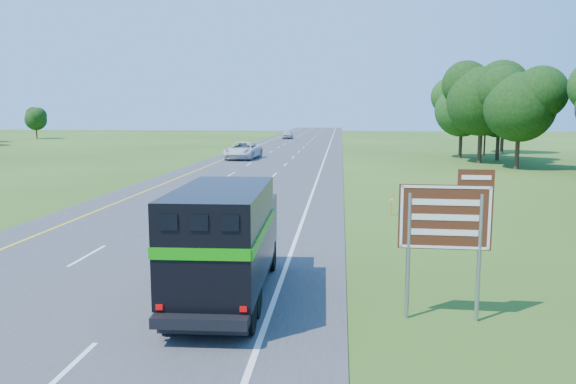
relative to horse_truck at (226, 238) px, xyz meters
name	(u,v)px	position (x,y,z in m)	size (l,w,h in m)	color
road	(271,162)	(-4.16, 43.18, -1.73)	(15.00, 260.00, 0.04)	#38383A
lane_markings	(271,162)	(-4.16, 43.18, -1.71)	(11.15, 260.00, 0.01)	yellow
horse_truck	(226,238)	(0.00, 0.00, 0.00)	(2.47, 7.29, 3.20)	black
white_suv	(243,150)	(-7.66, 46.48, -0.76)	(3.15, 6.83, 1.90)	silver
far_car	(287,134)	(-7.27, 94.27, -0.88)	(1.97, 4.90, 1.67)	#ADACB3
exit_sign	(446,223)	(5.75, -0.99, 0.74)	(2.26, 0.17, 3.83)	gray
delineator	(392,204)	(5.74, 13.56, -1.18)	(0.09, 0.05, 1.06)	orange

